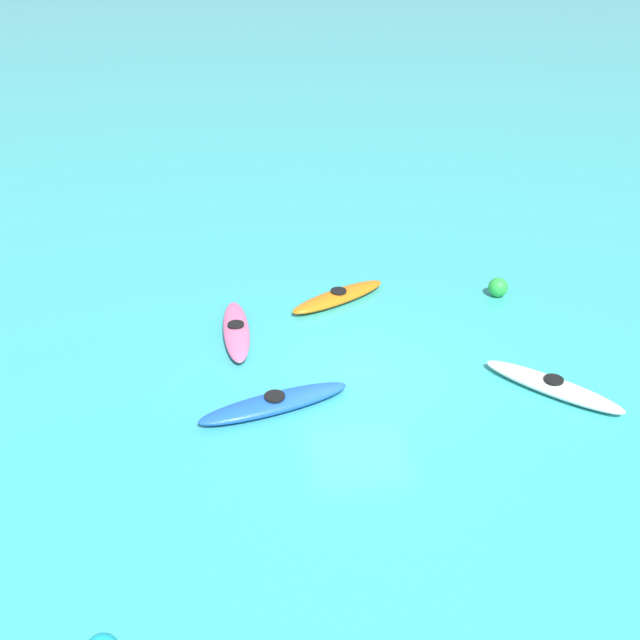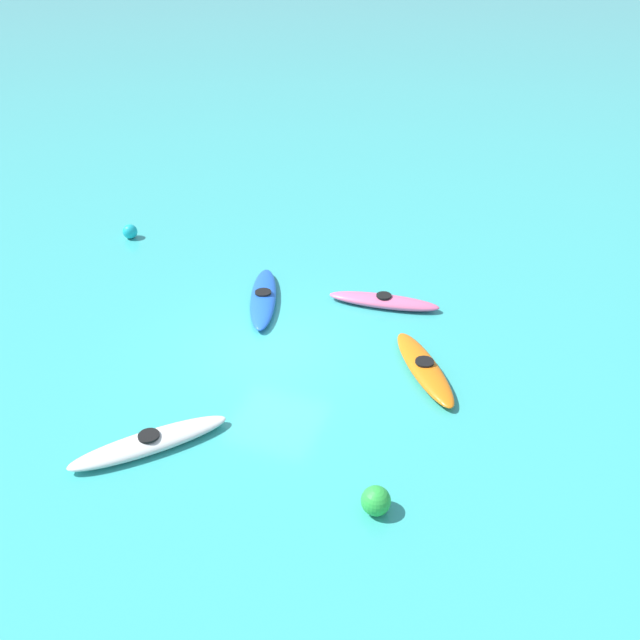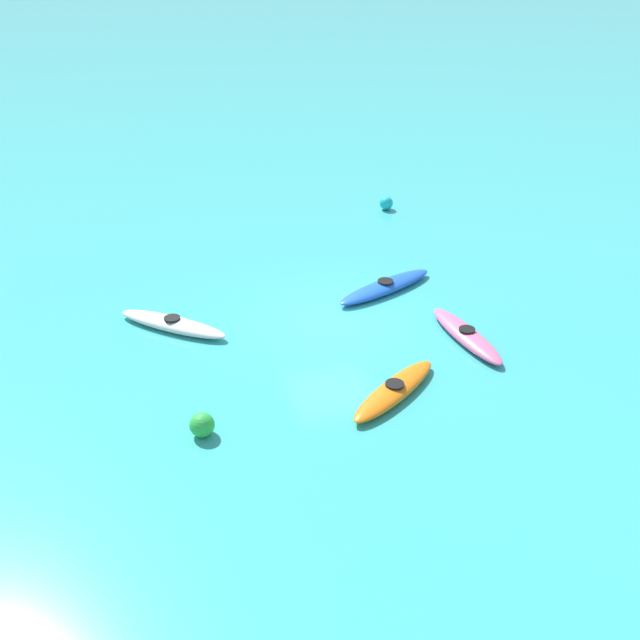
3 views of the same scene
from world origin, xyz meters
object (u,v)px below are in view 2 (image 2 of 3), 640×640
kayak_white (150,442)px  buoy_cyan (130,231)px  kayak_blue (263,298)px  buoy_green (376,501)px  kayak_pink (384,301)px  kayak_orange (424,368)px

kayak_white → buoy_cyan: buoy_cyan is taller
kayak_blue → buoy_cyan: buoy_cyan is taller
kayak_blue → buoy_green: bearing=128.6°
kayak_pink → buoy_cyan: size_ratio=6.45×
kayak_white → buoy_green: 4.96m
kayak_pink → kayak_blue: size_ratio=0.91×
buoy_cyan → kayak_blue: bearing=157.5°
kayak_pink → kayak_orange: same height
kayak_pink → kayak_white: 8.10m
kayak_pink → buoy_green: size_ratio=5.74×
kayak_pink → buoy_green: bearing=103.9°
buoy_green → kayak_orange: bearing=-89.1°
kayak_orange → buoy_cyan: (11.43, -4.47, 0.09)m
kayak_white → buoy_cyan: 11.21m
buoy_cyan → buoy_green: size_ratio=0.89×
kayak_pink → kayak_white: bearing=67.6°
kayak_orange → buoy_green: buoy_green is taller
kayak_blue → buoy_cyan: bearing=-22.5°
kayak_orange → kayak_white: size_ratio=1.03×
kayak_orange → kayak_white: bearing=43.4°
kayak_pink → kayak_blue: bearing=16.6°
kayak_blue → buoy_green: buoy_green is taller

